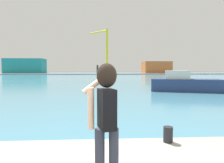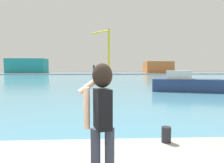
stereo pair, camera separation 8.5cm
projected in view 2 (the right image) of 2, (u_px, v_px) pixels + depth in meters
The scene contains 9 objects.
ground_plane at pixel (102, 78), 52.70m from camera, with size 220.00×220.00×0.00m, color #334751.
harbor_water at pixel (102, 77), 54.69m from camera, with size 140.00×100.00×0.02m, color teal.
far_shore_dock at pixel (102, 73), 94.56m from camera, with size 140.00×20.00×0.37m, color gray.
person_photographer at pixel (102, 111), 2.85m from camera, with size 0.54×0.54×1.74m.
harbor_bollard at pixel (166, 135), 4.59m from camera, with size 0.21×0.21×0.35m, color black.
boat_moored at pixel (186, 84), 20.65m from camera, with size 7.15×4.26×2.12m.
warehouse_left at pixel (27, 66), 93.82m from camera, with size 17.19×8.90×6.62m, color teal.
warehouse_right at pixel (158, 67), 96.70m from camera, with size 12.61×9.76×5.43m, color #B26633.
port_crane at pixel (107, 47), 89.70m from camera, with size 8.42×8.68×19.47m.
Camera 2 is at (-0.07, -2.72, 2.30)m, focal length 32.56 mm.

